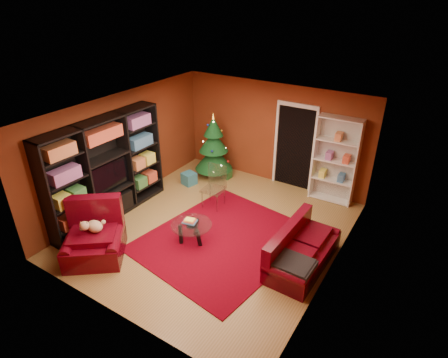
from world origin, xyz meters
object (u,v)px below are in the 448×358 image
Objects in this scene: media_unit at (106,170)px; gift_box_green at (227,174)px; acrylic_chair at (213,190)px; coffee_table at (192,232)px; christmas_tree at (214,146)px; sofa at (304,247)px; dog at (95,226)px; rug at (223,240)px; gift_box_teal at (189,179)px; white_bookshelf at (335,161)px; armchair at (93,237)px.

gift_box_green is at bearing 68.03° from media_unit.
coffee_table is at bearing -80.33° from acrylic_chair.
christmas_tree is 2.17× the size of coffee_table.
sofa reaches higher than coffee_table.
sofa is (4.29, 0.70, -0.75)m from media_unit.
dog is (-0.01, -4.01, -0.21)m from christmas_tree.
acrylic_chair reaches higher than rug.
media_unit is 3.21× the size of acrylic_chair.
rug is 1.77× the size of sofa.
coffee_table is at bearing -51.62° from gift_box_teal.
sofa is at bearing -32.27° from christmas_tree.
media_unit is at bearing -105.30° from gift_box_teal.
white_bookshelf is 2.31× the size of acrylic_chair.
acrylic_chair reaches higher than dog.
coffee_table is (-0.52, -0.38, 0.21)m from rug.
christmas_tree is 0.84× the size of white_bookshelf.
dog reaches higher than coffee_table.
white_bookshelf is (3.96, 3.32, -0.10)m from media_unit.
gift_box_green is 0.11× the size of white_bookshelf.
acrylic_chair is at bearing -69.85° from gift_box_green.
christmas_tree is at bearing 115.05° from coffee_table.
gift_box_green is 2.92m from coffee_table.
gift_box_green is 0.13× the size of sofa.
sofa is (3.45, 1.84, -0.27)m from dog.
christmas_tree reaches higher than gift_box_green.
white_bookshelf reaches higher than coffee_table.
armchair is at bearing -114.27° from acrylic_chair.
dog is 0.43× the size of acrylic_chair.
media_unit is 9.34× the size of gift_box_teal.
dog is (0.01, 0.07, 0.22)m from armchair.
dog is (0.27, -3.25, 0.50)m from gift_box_teal.
christmas_tree reaches higher than armchair.
christmas_tree is at bearing -173.46° from white_bookshelf.
dog is at bearing -95.28° from gift_box_green.
gift_box_green is (0.65, 0.82, -0.04)m from gift_box_teal.
gift_box_teal is 0.38× the size of coffee_table.
rug is 1.08× the size of media_unit.
coffee_table is (-2.17, -0.54, -0.17)m from sofa.
rug is 2.55m from armchair.
coffee_table reaches higher than gift_box_teal.
dog is at bearing -52.55° from media_unit.
coffee_table is at bearing 9.09° from armchair.
christmas_tree is 1.68m from acrylic_chair.
christmas_tree is 1.00× the size of sofa.
acrylic_chair is (-2.21, -1.80, -0.58)m from white_bookshelf.
gift_box_teal is 3.30m from dog.
rug is at bearing -116.99° from white_bookshelf.
gift_box_green is at bearing 55.53° from sofa.
armchair is 1.89m from coffee_table.
sofa is at bearing -36.04° from gift_box_green.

